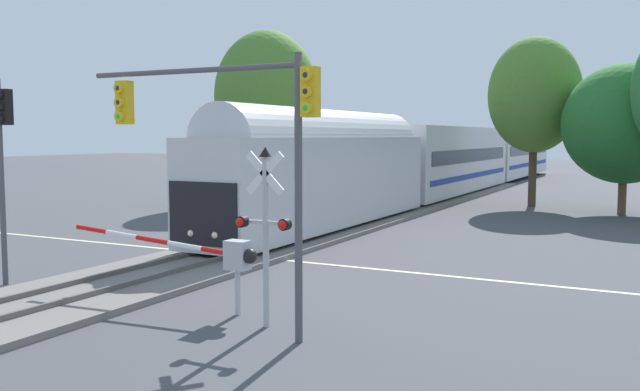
# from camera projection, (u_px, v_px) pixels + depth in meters

# --- Properties ---
(ground_plane) EXTENTS (220.00, 220.00, 0.00)m
(ground_plane) POSITION_uv_depth(u_px,v_px,m) (234.00, 255.00, 24.25)
(ground_plane) COLOR #47474C
(road_centre_stripe) EXTENTS (44.00, 0.20, 0.01)m
(road_centre_stripe) POSITION_uv_depth(u_px,v_px,m) (234.00, 255.00, 24.25)
(road_centre_stripe) COLOR beige
(road_centre_stripe) RESTS_ON ground
(railway_track) EXTENTS (4.40, 80.00, 0.32)m
(railway_track) POSITION_uv_depth(u_px,v_px,m) (234.00, 253.00, 24.24)
(railway_track) COLOR slate
(railway_track) RESTS_ON ground
(commuter_train) EXTENTS (3.04, 63.16, 5.16)m
(commuter_train) POSITION_uv_depth(u_px,v_px,m) (452.00, 158.00, 48.59)
(commuter_train) COLOR silver
(commuter_train) RESTS_ON railway_track
(crossing_gate_near) EXTENTS (5.79, 0.40, 1.88)m
(crossing_gate_near) POSITION_uv_depth(u_px,v_px,m) (216.00, 254.00, 16.36)
(crossing_gate_near) COLOR #B7B7BC
(crossing_gate_near) RESTS_ON ground
(crossing_signal_mast) EXTENTS (1.36, 0.44, 4.04)m
(crossing_signal_mast) POSITION_uv_depth(u_px,v_px,m) (265.00, 218.00, 14.92)
(crossing_signal_mast) COLOR #B2B2B7
(crossing_signal_mast) RESTS_ON ground
(traffic_signal_median) EXTENTS (0.53, 0.38, 5.89)m
(traffic_signal_median) POSITION_uv_depth(u_px,v_px,m) (3.00, 148.00, 19.03)
(traffic_signal_median) COLOR #4C4C51
(traffic_signal_median) RESTS_ON ground
(traffic_signal_near_right) EXTENTS (5.88, 0.38, 5.95)m
(traffic_signal_near_right) POSITION_uv_depth(u_px,v_px,m) (233.00, 124.00, 14.33)
(traffic_signal_near_right) COLOR #4C4C51
(traffic_signal_near_right) RESTS_ON ground
(elm_centre_background) EXTENTS (5.53, 5.53, 10.25)m
(elm_centre_background) POSITION_uv_depth(u_px,v_px,m) (535.00, 95.00, 40.71)
(elm_centre_background) COLOR #4C3828
(elm_centre_background) RESTS_ON ground
(oak_behind_train) EXTENTS (6.61, 6.61, 10.92)m
(oak_behind_train) POSITION_uv_depth(u_px,v_px,m) (267.00, 97.00, 42.72)
(oak_behind_train) COLOR brown
(oak_behind_train) RESTS_ON ground
(oak_far_right) EXTENTS (6.57, 6.57, 8.19)m
(oak_far_right) POSITION_uv_depth(u_px,v_px,m) (625.00, 124.00, 36.38)
(oak_far_right) COLOR brown
(oak_far_right) RESTS_ON ground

